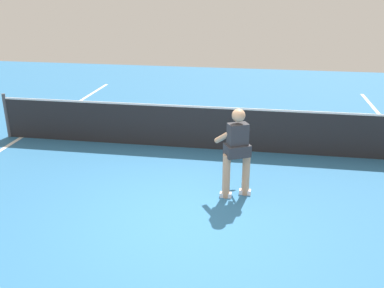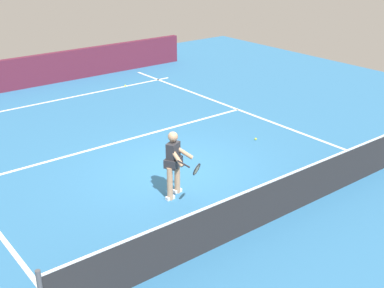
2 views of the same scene
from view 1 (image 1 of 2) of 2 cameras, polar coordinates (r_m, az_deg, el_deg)
The scene contains 3 objects.
ground_plane at distance 6.65m, azimuth -1.70°, elevation -10.09°, with size 25.46×25.46×0.00m, color teal.
court_net at distance 9.18m, azimuth 1.93°, elevation 2.23°, with size 9.54×0.08×1.05m.
tennis_player at distance 7.04m, azimuth 6.09°, elevation -0.68°, with size 0.68×1.13×1.55m.
Camera 1 is at (1.14, -5.59, 3.41)m, focal length 39.49 mm.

